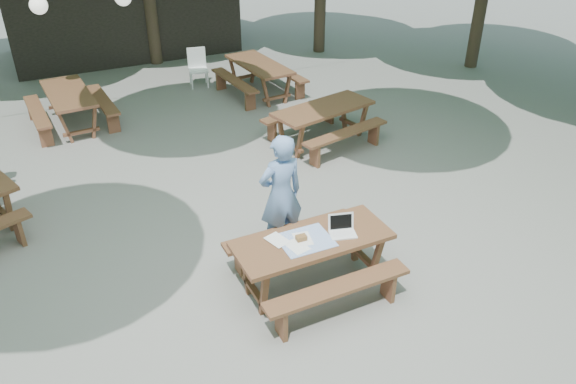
# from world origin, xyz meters

# --- Properties ---
(ground) EXTENTS (80.00, 80.00, 0.00)m
(ground) POSITION_xyz_m (0.00, 0.00, 0.00)
(ground) COLOR #63635F
(ground) RESTS_ON ground
(pavilion) EXTENTS (6.00, 3.00, 2.80)m
(pavilion) POSITION_xyz_m (0.50, 10.50, 1.40)
(pavilion) COLOR black
(pavilion) RESTS_ON ground
(main_picnic_table) EXTENTS (2.00, 1.58, 0.75)m
(main_picnic_table) POSITION_xyz_m (0.42, -1.02, 0.39)
(main_picnic_table) COLOR #4D371B
(main_picnic_table) RESTS_ON ground
(picnic_table_ne) EXTENTS (2.18, 1.93, 0.75)m
(picnic_table_ne) POSITION_xyz_m (2.64, 2.66, 0.39)
(picnic_table_ne) COLOR #4D371B
(picnic_table_ne) RESTS_ON ground
(picnic_table_far_w) EXTENTS (1.69, 2.04, 0.75)m
(picnic_table_far_w) POSITION_xyz_m (-1.63, 5.65, 0.39)
(picnic_table_far_w) COLOR #4D371B
(picnic_table_far_w) RESTS_ON ground
(picnic_table_far_e) EXTENTS (1.74, 2.06, 0.75)m
(picnic_table_far_e) POSITION_xyz_m (2.59, 5.61, 0.39)
(picnic_table_far_e) COLOR #4D371B
(picnic_table_far_e) RESTS_ON ground
(woman) EXTENTS (0.67, 0.46, 1.78)m
(woman) POSITION_xyz_m (0.42, -0.11, 0.89)
(woman) COLOR #6B8DC4
(woman) RESTS_ON ground
(plastic_chair) EXTENTS (0.52, 0.52, 0.90)m
(plastic_chair) POSITION_xyz_m (1.48, 6.78, 0.26)
(plastic_chair) COLOR white
(plastic_chair) RESTS_ON ground
(laptop) EXTENTS (0.39, 0.34, 0.24)m
(laptop) POSITION_xyz_m (0.81, -1.07, 0.81)
(laptop) COLOR white
(laptop) RESTS_ON main_picnic_table
(tabletop_clutter) EXTENTS (0.79, 0.61, 0.08)m
(tabletop_clutter) POSITION_xyz_m (0.29, -1.02, 0.76)
(tabletop_clutter) COLOR #3D6FD1
(tabletop_clutter) RESTS_ON main_picnic_table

